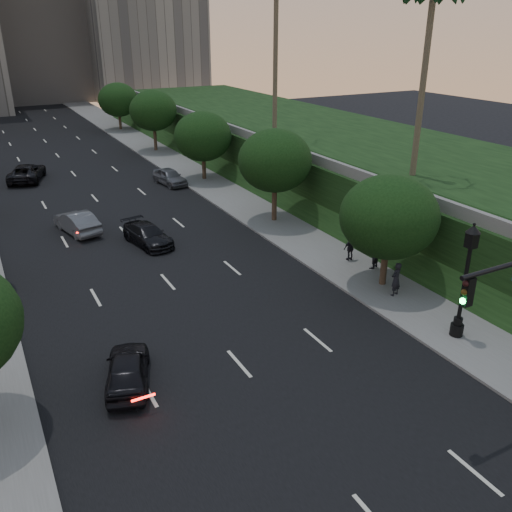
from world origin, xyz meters
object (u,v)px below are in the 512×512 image
sedan_near_left (128,369)px  sedan_far_left (27,172)px  sedan_mid_left (77,222)px  sedan_near_right (148,235)px  pedestrian_c (350,248)px  street_lamp (464,286)px  sedan_far_right (170,177)px  pedestrian_b (373,255)px  pedestrian_a (396,279)px

sedan_near_left → sedan_far_left: 34.59m
sedan_mid_left → sedan_near_right: sedan_mid_left is taller
sedan_near_right → pedestrian_c: pedestrian_c is taller
sedan_mid_left → pedestrian_c: pedestrian_c is taller
street_lamp → sedan_far_right: bearing=95.2°
sedan_far_left → pedestrian_b: (15.31, -30.54, 0.20)m
street_lamp → sedan_far_left: (-13.93, 38.24, -1.85)m
sedan_far_left → pedestrian_c: (14.86, -29.00, 0.15)m
street_lamp → sedan_far_left: street_lamp is taller
sedan_far_left → pedestrian_c: pedestrian_c is taller
sedan_mid_left → sedan_far_right: size_ratio=1.09×
sedan_mid_left → pedestrian_b: (13.96, -14.53, 0.22)m
sedan_far_left → sedan_far_right: bearing=164.6°
sedan_far_right → sedan_near_right: bearing=-124.1°
sedan_far_left → sedan_near_right: sedan_far_left is taller
sedan_far_left → pedestrian_a: 36.66m
sedan_far_right → pedestrian_b: pedestrian_b is taller
sedan_near_right → sedan_far_right: (6.17, 13.00, 0.06)m
street_lamp → pedestrian_a: size_ratio=3.04×
sedan_far_left → sedan_near_right: 21.03m
street_lamp → sedan_near_left: size_ratio=1.37×
sedan_far_left → pedestrian_c: bearing=135.5°
sedan_mid_left → sedan_near_left: bearing=72.0°
sedan_near_left → pedestrian_c: (15.20, 5.59, 0.23)m
sedan_near_right → sedan_mid_left: bearing=118.7°
sedan_near_left → pedestrian_b: bearing=-147.2°
street_lamp → sedan_mid_left: 25.61m
sedan_mid_left → sedan_far_right: (9.80, 8.58, -0.04)m
sedan_far_right → pedestrian_a: 26.57m
pedestrian_a → pedestrian_c: (0.74, 4.84, -0.14)m
pedestrian_a → pedestrian_b: size_ratio=1.12×
sedan_near_left → sedan_mid_left: (1.69, 18.58, 0.06)m
sedan_far_left → pedestrian_b: size_ratio=3.40×
sedan_mid_left → sedan_far_right: 13.02m
sedan_mid_left → sedan_far_left: 16.07m
sedan_far_left → pedestrian_a: size_ratio=3.03×
street_lamp → pedestrian_a: street_lamp is taller
sedan_near_left → sedan_far_right: (11.49, 27.15, 0.02)m
sedan_near_right → pedestrian_c: 13.08m
sedan_mid_left → pedestrian_b: size_ratio=2.78×
sedan_near_left → sedan_near_right: (5.32, 14.16, -0.04)m
street_lamp → pedestrian_b: 8.00m
pedestrian_a → sedan_near_right: bearing=-72.3°
sedan_mid_left → pedestrian_b: bearing=121.1°
pedestrian_b → pedestrian_c: pedestrian_b is taller
sedan_far_left → sedan_near_left: bearing=107.8°
sedan_mid_left → sedan_far_right: sedan_mid_left is taller
pedestrian_b → pedestrian_c: 1.61m
street_lamp → pedestrian_a: bearing=87.5°
sedan_near_right → sedan_far_right: bearing=53.9°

